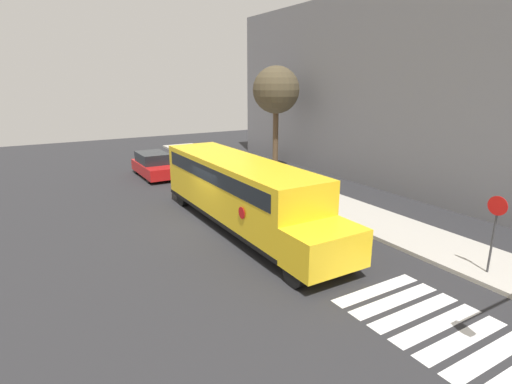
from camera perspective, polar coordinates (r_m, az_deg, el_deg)
ground_plane at (r=17.88m, az=-6.61°, el=-4.67°), size 60.00×60.00×0.00m
sidewalk_strip at (r=21.18m, az=9.62°, el=-1.32°), size 44.00×3.00×0.15m
building_backdrop at (r=25.02m, az=22.02°, el=13.28°), size 32.00×4.00×11.24m
crosswalk_stripes at (r=11.99m, az=24.44°, el=-16.89°), size 4.70×3.20×0.01m
school_bus at (r=17.03m, az=-2.23°, el=0.42°), size 11.79×2.57×2.93m
parked_car at (r=27.29m, az=-14.39°, el=3.74°), size 4.57×1.87×1.58m
stop_sign at (r=14.70m, az=30.93°, el=-4.15°), size 0.62×0.10×2.73m
tree_near_sidewalk at (r=27.66m, az=2.89°, el=14.24°), size 3.16×3.16×7.15m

